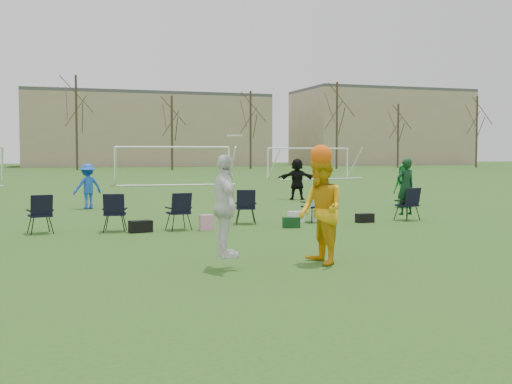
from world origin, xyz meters
name	(u,v)px	position (x,y,z in m)	size (l,w,h in m)	color
ground	(322,286)	(0.00, 0.00, 0.00)	(260.00, 260.00, 0.00)	#27541A
fielder_blue	(88,186)	(-2.43, 14.93, 0.81)	(1.05, 0.60, 1.62)	blue
fielder_green_far	(404,186)	(8.63, 11.85, 0.80)	(0.79, 0.51, 1.61)	#157B2C
fielder_black	(297,179)	(6.43, 16.86, 0.89)	(1.65, 0.52, 1.77)	black
center_contest	(287,208)	(0.10, 1.74, 1.03)	(2.36, 1.04, 2.29)	white
sideline_setup	(258,206)	(1.67, 7.99, 0.53)	(11.02, 1.86, 1.84)	#0E331A
goal_mid	(173,154)	(4.00, 32.00, 1.92)	(7.40, 0.63, 2.46)	white
goal_right	(309,154)	(16.00, 38.00, 1.92)	(7.35, 1.14, 2.46)	white
tree_line	(79,127)	(0.24, 69.85, 5.09)	(110.28, 3.28, 11.40)	#382B21
building_row	(112,129)	(6.73, 96.00, 5.99)	(126.00, 16.00, 13.00)	tan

